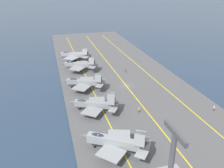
# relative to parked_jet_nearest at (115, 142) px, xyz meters

# --- Properties ---
(ground_plane) EXTENTS (2000.00, 2000.00, 0.00)m
(ground_plane) POSITION_rel_parked_jet_nearest_xyz_m (34.17, -14.23, -3.18)
(ground_plane) COLOR navy
(carrier_deck) EXTENTS (192.77, 46.19, 0.40)m
(carrier_deck) POSITION_rel_parked_jet_nearest_xyz_m (34.17, -14.23, -2.98)
(carrier_deck) COLOR #565659
(carrier_deck) RESTS_ON ground
(deck_stripe_foul_line) EXTENTS (173.47, 3.44, 0.01)m
(deck_stripe_foul_line) POSITION_rel_parked_jet_nearest_xyz_m (34.17, -26.93, -2.77)
(deck_stripe_foul_line) COLOR yellow
(deck_stripe_foul_line) RESTS_ON carrier_deck
(deck_stripe_centerline) EXTENTS (173.49, 0.36, 0.01)m
(deck_stripe_centerline) POSITION_rel_parked_jet_nearest_xyz_m (34.17, -14.23, -2.77)
(deck_stripe_centerline) COLOR yellow
(deck_stripe_centerline) RESTS_ON carrier_deck
(deck_stripe_edge_line) EXTENTS (173.49, 2.06, 0.01)m
(deck_stripe_edge_line) POSITION_rel_parked_jet_nearest_xyz_m (34.17, -1.52, -2.77)
(deck_stripe_edge_line) COLOR yellow
(deck_stripe_edge_line) RESTS_ON carrier_deck
(parked_jet_nearest) EXTENTS (12.95, 16.14, 6.42)m
(parked_jet_nearest) POSITION_rel_parked_jet_nearest_xyz_m (0.00, 0.00, 0.00)
(parked_jet_nearest) COLOR #93999E
(parked_jet_nearest) RESTS_ON carrier_deck
(parked_jet_second) EXTENTS (12.03, 15.28, 6.47)m
(parked_jet_second) POSITION_rel_parked_jet_nearest_xyz_m (19.09, 0.74, -0.44)
(parked_jet_second) COLOR gray
(parked_jet_second) RESTS_ON carrier_deck
(parked_jet_third) EXTENTS (12.75, 15.72, 5.98)m
(parked_jet_third) POSITION_rel_parked_jet_nearest_xyz_m (35.65, 1.12, -0.25)
(parked_jet_third) COLOR gray
(parked_jet_third) RESTS_ON carrier_deck
(parked_jet_fourth) EXTENTS (12.70, 16.27, 6.11)m
(parked_jet_fourth) POSITION_rel_parked_jet_nearest_xyz_m (54.69, -0.06, -0.18)
(parked_jet_fourth) COLOR gray
(parked_jet_fourth) RESTS_ON carrier_deck
(parked_jet_fifth) EXTENTS (13.79, 16.79, 5.83)m
(parked_jet_fifth) POSITION_rel_parked_jet_nearest_xyz_m (70.41, 0.30, -0.41)
(parked_jet_fifth) COLOR #93999E
(parked_jet_fifth) RESTS_ON carrier_deck
(crew_white_vest) EXTENTS (0.44, 0.36, 1.75)m
(crew_white_vest) POSITION_rel_parked_jet_nearest_xyz_m (9.74, -33.69, -1.81)
(crew_white_vest) COLOR #383328
(crew_white_vest) RESTS_ON carrier_deck
(crew_yellow_vest) EXTENTS (0.40, 0.46, 1.79)m
(crew_yellow_vest) POSITION_rel_parked_jet_nearest_xyz_m (14.80, -11.73, -1.79)
(crew_yellow_vest) COLOR #383328
(crew_yellow_vest) RESTS_ON carrier_deck
(crew_red_vest) EXTENTS (0.43, 0.46, 1.72)m
(crew_red_vest) POSITION_rel_parked_jet_nearest_xyz_m (47.30, -18.24, -1.83)
(crew_red_vest) COLOR #4C473D
(crew_red_vest) RESTS_ON carrier_deck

